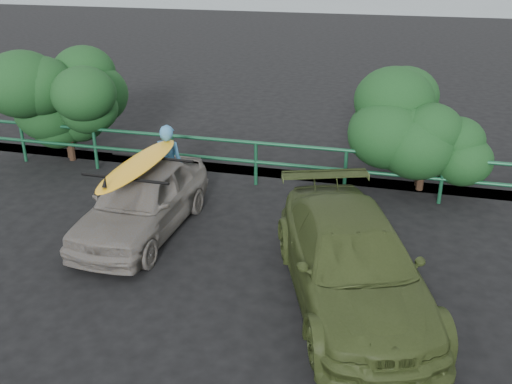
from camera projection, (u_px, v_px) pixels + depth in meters
The scene contains 9 objects.
ground at pixel (111, 300), 8.79m from camera, with size 80.00×80.00×0.00m, color black.
guardrail at pixel (214, 159), 13.01m from camera, with size 14.00×0.08×1.04m, color #14472C, non-canonical shape.
shrub_left at pixel (35, 108), 14.18m from camera, with size 3.20×2.40×2.55m, color #173F1A, non-canonical shape.
shrub_right at pixel (445, 143), 12.03m from camera, with size 3.20×2.40×2.35m, color #173F1A, non-canonical shape.
sedan at pixel (142, 201), 10.63m from camera, with size 1.50×3.73×1.27m, color slate.
olive_vehicle at pixel (352, 262), 8.54m from camera, with size 1.85×4.56×1.32m, color #36431E.
man at pixel (169, 165), 11.76m from camera, with size 0.62×0.41×1.71m, color teal.
roof_rack at pixel (139, 168), 10.37m from camera, with size 1.66×1.16×0.06m, color black, non-canonical shape.
surfboard at pixel (139, 164), 10.34m from camera, with size 0.60×2.91×0.09m, color yellow.
Camera 1 is at (4.04, -6.57, 5.04)m, focal length 40.00 mm.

